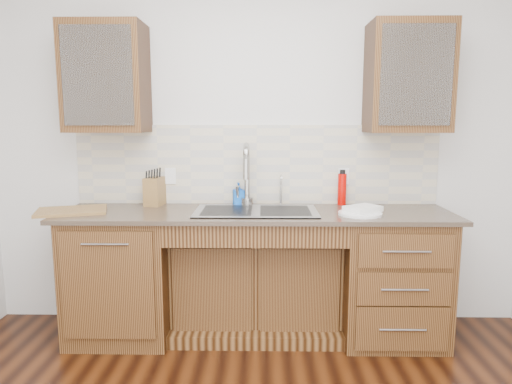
{
  "coord_description": "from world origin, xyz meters",
  "views": [
    {
      "loc": [
        0.05,
        -1.67,
        1.53
      ],
      "look_at": [
        0.0,
        1.4,
        1.05
      ],
      "focal_mm": 32.0,
      "sensor_mm": 36.0,
      "label": 1
    }
  ],
  "objects_px": {
    "plate": "(360,214)",
    "knife_block": "(155,191)",
    "soap_bottle": "(238,194)",
    "cutting_board": "(72,211)",
    "water_bottle": "(342,189)"
  },
  "relations": [
    {
      "from": "plate",
      "to": "knife_block",
      "type": "xyz_separation_m",
      "value": [
        -1.45,
        0.34,
        0.1
      ]
    },
    {
      "from": "soap_bottle",
      "to": "knife_block",
      "type": "relative_size",
      "value": 0.8
    },
    {
      "from": "soap_bottle",
      "to": "plate",
      "type": "bearing_deg",
      "value": -36.87
    },
    {
      "from": "plate",
      "to": "cutting_board",
      "type": "height_order",
      "value": "cutting_board"
    },
    {
      "from": "water_bottle",
      "to": "cutting_board",
      "type": "distance_m",
      "value": 1.93
    },
    {
      "from": "water_bottle",
      "to": "knife_block",
      "type": "bearing_deg",
      "value": -178.89
    },
    {
      "from": "soap_bottle",
      "to": "water_bottle",
      "type": "xyz_separation_m",
      "value": [
        0.77,
        0.01,
        0.03
      ]
    },
    {
      "from": "soap_bottle",
      "to": "water_bottle",
      "type": "bearing_deg",
      "value": -13.1
    },
    {
      "from": "cutting_board",
      "to": "soap_bottle",
      "type": "bearing_deg",
      "value": 15.15
    },
    {
      "from": "water_bottle",
      "to": "knife_block",
      "type": "relative_size",
      "value": 1.12
    },
    {
      "from": "water_bottle",
      "to": "plate",
      "type": "xyz_separation_m",
      "value": [
        0.06,
        -0.36,
        -0.11
      ]
    },
    {
      "from": "knife_block",
      "to": "cutting_board",
      "type": "relative_size",
      "value": 0.46
    },
    {
      "from": "soap_bottle",
      "to": "plate",
      "type": "relative_size",
      "value": 0.57
    },
    {
      "from": "knife_block",
      "to": "water_bottle",
      "type": "bearing_deg",
      "value": 10.29
    },
    {
      "from": "plate",
      "to": "knife_block",
      "type": "height_order",
      "value": "knife_block"
    }
  ]
}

